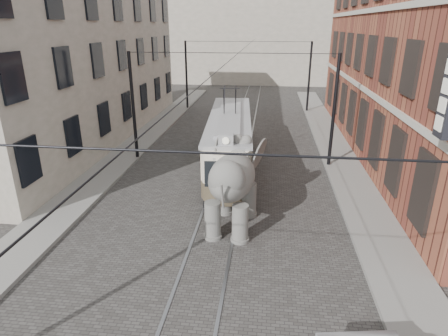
# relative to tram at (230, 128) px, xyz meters

# --- Properties ---
(ground) EXTENTS (120.00, 120.00, 0.00)m
(ground) POSITION_rel_tram_xyz_m (0.19, -5.51, -2.14)
(ground) COLOR #403D3B
(tram_rails) EXTENTS (1.54, 80.00, 0.02)m
(tram_rails) POSITION_rel_tram_xyz_m (0.19, -5.51, -2.13)
(tram_rails) COLOR slate
(tram_rails) RESTS_ON ground
(sidewalk_right) EXTENTS (2.00, 60.00, 0.15)m
(sidewalk_right) POSITION_rel_tram_xyz_m (6.19, -5.51, -2.07)
(sidewalk_right) COLOR slate
(sidewalk_right) RESTS_ON ground
(sidewalk_left) EXTENTS (2.00, 60.00, 0.15)m
(sidewalk_left) POSITION_rel_tram_xyz_m (-6.31, -5.51, -2.07)
(sidewalk_left) COLOR slate
(sidewalk_left) RESTS_ON ground
(brick_building) EXTENTS (8.00, 26.00, 12.00)m
(brick_building) POSITION_rel_tram_xyz_m (11.19, 3.49, 3.86)
(brick_building) COLOR brown
(brick_building) RESTS_ON ground
(stucco_building) EXTENTS (7.00, 24.00, 10.00)m
(stucco_building) POSITION_rel_tram_xyz_m (-10.81, 4.49, 2.86)
(stucco_building) COLOR gray
(stucco_building) RESTS_ON ground
(distant_block) EXTENTS (28.00, 10.00, 14.00)m
(distant_block) POSITION_rel_tram_xyz_m (0.19, 34.49, 4.86)
(distant_block) COLOR gray
(distant_block) RESTS_ON ground
(catenary) EXTENTS (11.00, 30.20, 6.00)m
(catenary) POSITION_rel_tram_xyz_m (-0.01, -0.51, 0.86)
(catenary) COLOR black
(catenary) RESTS_ON ground
(tram) EXTENTS (3.00, 10.93, 4.28)m
(tram) POSITION_rel_tram_xyz_m (0.00, 0.00, 0.00)
(tram) COLOR beige
(tram) RESTS_ON ground
(elephant) EXTENTS (3.34, 5.39, 3.14)m
(elephant) POSITION_rel_tram_xyz_m (0.78, -6.60, -0.57)
(elephant) COLOR #61605A
(elephant) RESTS_ON ground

